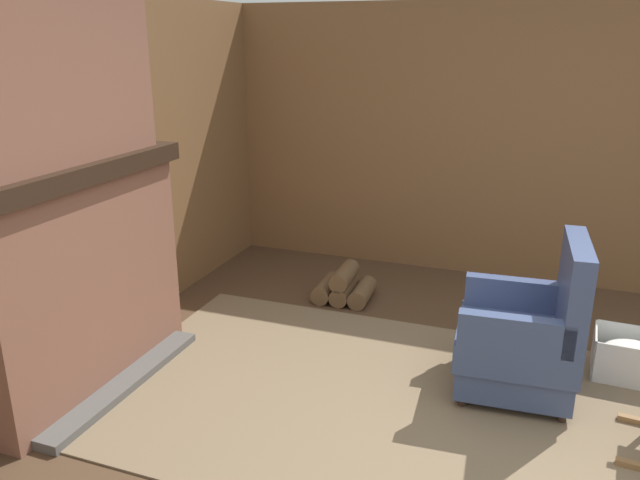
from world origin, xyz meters
name	(u,v)px	position (x,y,z in m)	size (l,w,h in m)	color
ground_plane	(501,472)	(0.00, 0.00, 0.00)	(14.00, 14.00, 0.00)	#4C3523
wood_panel_wall_left	(31,195)	(-2.79, 0.00, 1.18)	(0.06, 6.12, 2.36)	brown
wood_panel_wall_back	(547,147)	(0.03, 2.79, 1.19)	(6.12, 0.09, 2.36)	brown
fireplace_hearth	(76,277)	(-2.53, 0.00, 0.70)	(0.64, 1.62, 1.40)	brown
chimney_breast	(48,75)	(-2.54, 0.00, 1.87)	(0.38, 1.34, 0.94)	brown
area_rug	(402,403)	(-0.61, 0.42, 0.01)	(3.62, 2.15, 0.01)	#7A664C
armchair	(525,339)	(0.03, 0.81, 0.35)	(0.73, 0.71, 0.99)	#3D4C75
firewood_stack	(344,287)	(-1.41, 1.77, 0.11)	(0.48, 0.43, 0.28)	brown
laundry_basket	(631,357)	(0.68, 1.23, 0.14)	(0.47, 0.38, 0.29)	white
oil_lamp_vase	(22,152)	(-2.59, -0.21, 1.49)	(0.11, 0.11, 0.25)	#B24C42
storage_case	(80,141)	(-2.59, 0.24, 1.48)	(0.17, 0.20, 0.15)	gray
decorative_plate_on_mantel	(48,141)	(-2.61, 0.00, 1.51)	(0.06, 0.22, 0.22)	gold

